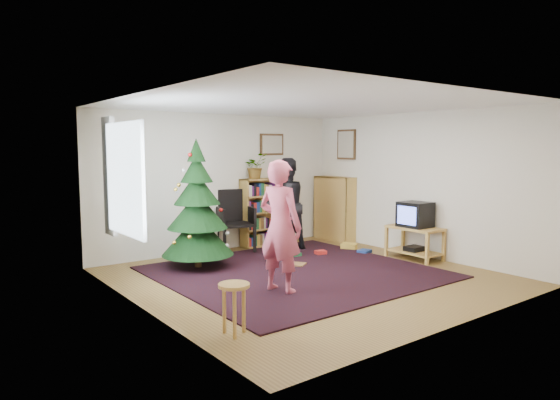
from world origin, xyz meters
TOP-DOWN VIEW (x-y plane):
  - floor at (0.00, 0.00)m, footprint 5.00×5.00m
  - ceiling at (0.00, 0.00)m, footprint 5.00×5.00m
  - wall_back at (0.00, 2.50)m, footprint 5.00×0.02m
  - wall_front at (0.00, -2.50)m, footprint 5.00×0.02m
  - wall_left at (-2.50, 0.00)m, footprint 0.02×5.00m
  - wall_right at (2.50, 0.00)m, footprint 0.02×5.00m
  - rug at (0.00, 0.30)m, footprint 3.80×3.60m
  - window_pane at (-2.47, 0.60)m, footprint 0.04×1.20m
  - curtain at (-2.43, 1.30)m, footprint 0.06×0.35m
  - picture_back at (1.15, 2.48)m, footprint 0.55×0.03m
  - picture_right at (2.48, 1.75)m, footprint 0.03×0.50m
  - christmas_tree at (-1.04, 1.45)m, footprint 1.12×1.12m
  - bookshelf_back at (0.86, 2.34)m, footprint 0.95×0.30m
  - bookshelf_right at (2.34, 1.93)m, footprint 0.30×0.95m
  - tv_stand at (2.22, -0.18)m, footprint 0.51×0.91m
  - crt_tv at (2.22, -0.18)m, footprint 0.45×0.49m
  - armchair at (0.12, 2.30)m, footprint 0.76×0.78m
  - stool at (-2.07, -1.29)m, footprint 0.32×0.32m
  - person_standing at (-0.79, -0.37)m, footprint 0.58×0.73m
  - person_by_chair at (0.88, 1.69)m, footprint 0.84×0.66m
  - potted_plant at (0.66, 2.34)m, footprint 0.46×0.40m
  - table_lamp at (1.16, 2.34)m, footprint 0.26×0.26m
  - floor_clutter at (1.18, 0.90)m, footprint 1.82×0.74m

SIDE VIEW (x-z plane):
  - floor at x=0.00m, z-range 0.00..0.00m
  - rug at x=0.00m, z-range 0.00..0.02m
  - floor_clutter at x=1.18m, z-range 0.00..0.08m
  - tv_stand at x=2.22m, z-range 0.05..0.60m
  - stool at x=-2.07m, z-range 0.15..0.67m
  - armchair at x=0.12m, z-range 0.05..1.17m
  - bookshelf_back at x=0.86m, z-range 0.01..1.31m
  - bookshelf_right at x=2.34m, z-range 0.01..1.31m
  - crt_tv at x=2.22m, z-range 0.55..0.97m
  - christmas_tree at x=-1.04m, z-range -0.17..1.86m
  - person_by_chair at x=0.88m, z-range 0.00..1.70m
  - person_standing at x=-0.79m, z-range 0.00..1.74m
  - wall_back at x=0.00m, z-range 0.00..2.50m
  - wall_front at x=0.00m, z-range 0.00..2.50m
  - wall_left at x=-2.50m, z-range 0.00..2.50m
  - wall_right at x=2.50m, z-range 0.00..2.50m
  - window_pane at x=-2.47m, z-range 0.80..2.20m
  - curtain at x=-2.43m, z-range 0.70..2.30m
  - table_lamp at x=1.16m, z-range 1.36..1.71m
  - potted_plant at x=0.66m, z-range 1.30..1.78m
  - picture_back at x=1.15m, z-range 1.74..2.16m
  - picture_right at x=2.48m, z-range 1.65..2.25m
  - ceiling at x=0.00m, z-range 2.50..2.50m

